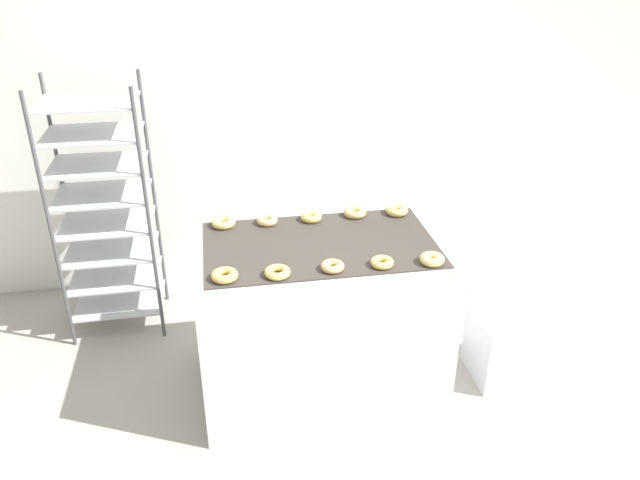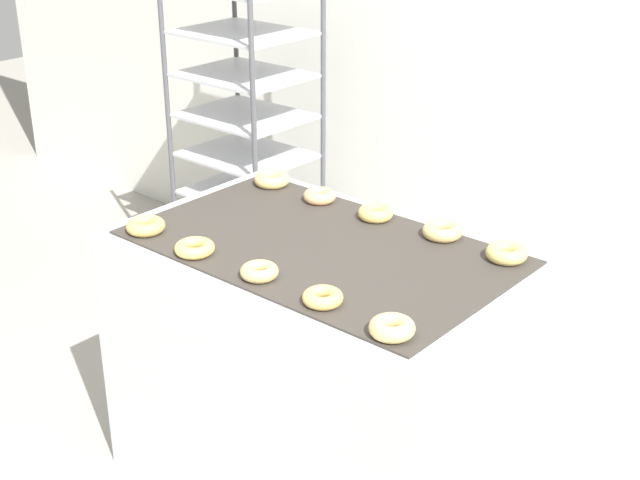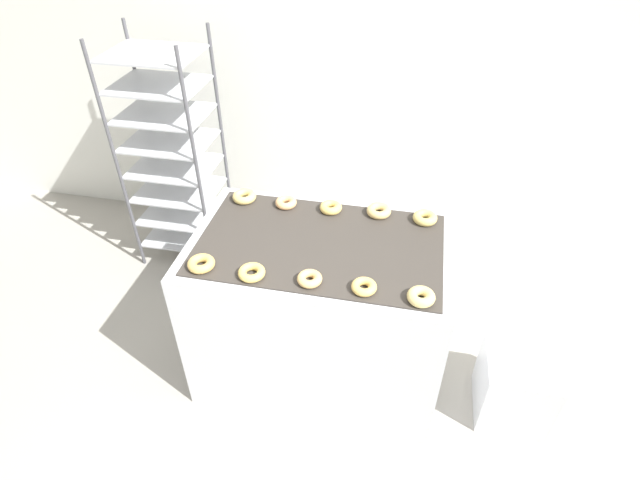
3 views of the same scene
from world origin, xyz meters
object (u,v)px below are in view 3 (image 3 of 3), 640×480
at_px(donut_near_left, 252,272).
at_px(donut_far_center, 331,207).
at_px(donut_far_left, 286,202).
at_px(baking_rack_cart, 172,154).
at_px(donut_near_center, 310,279).
at_px(donut_near_right, 364,287).
at_px(donut_far_leftmost, 244,197).
at_px(donut_far_rightmost, 425,218).
at_px(donut_near_rightmost, 421,297).
at_px(donut_near_leftmost, 201,264).
at_px(glaze_bin, 515,386).
at_px(fryer_machine, 320,309).
at_px(donut_far_right, 379,211).

bearing_deg(donut_near_left, donut_far_center, 66.10).
bearing_deg(donut_far_left, baking_rack_cart, 148.44).
distance_m(donut_near_left, donut_near_center, 0.27).
distance_m(baking_rack_cart, donut_near_left, 1.55).
xyz_separation_m(donut_near_right, donut_far_leftmost, (-0.76, 0.60, 0.00)).
bearing_deg(donut_near_right, donut_far_rightmost, 67.34).
distance_m(donut_near_left, donut_near_right, 0.52).
bearing_deg(baking_rack_cart, donut_near_rightmost, -34.62).
xyz_separation_m(donut_near_leftmost, donut_far_leftmost, (0.02, 0.60, 0.00)).
bearing_deg(glaze_bin, donut_far_center, 160.24).
bearing_deg(donut_near_center, donut_far_left, 114.30).
bearing_deg(glaze_bin, fryer_machine, 174.82).
bearing_deg(donut_far_right, donut_far_rightmost, -3.67).
bearing_deg(donut_far_leftmost, donut_near_leftmost, -91.48).
xyz_separation_m(donut_near_center, donut_far_center, (-0.01, 0.59, 0.00)).
distance_m(donut_far_right, donut_far_rightmost, 0.25).
bearing_deg(baking_rack_cart, donut_far_center, -25.92).
xyz_separation_m(baking_rack_cart, donut_near_leftmost, (0.72, -1.19, 0.12)).
distance_m(donut_near_leftmost, donut_near_rightmost, 1.03).
distance_m(fryer_machine, donut_near_right, 0.63).
distance_m(donut_near_leftmost, donut_far_leftmost, 0.60).
relative_size(fryer_machine, donut_near_left, 10.44).
relative_size(fryer_machine, donut_near_leftmost, 10.22).
relative_size(baking_rack_cart, donut_near_right, 14.31).
bearing_deg(donut_near_leftmost, donut_near_center, 0.16).
xyz_separation_m(fryer_machine, donut_far_rightmost, (0.51, 0.30, 0.50)).
bearing_deg(baking_rack_cart, donut_far_left, -31.56).
distance_m(glaze_bin, donut_near_leftmost, 1.80).
height_order(glaze_bin, donut_far_left, donut_far_left).
xyz_separation_m(donut_near_leftmost, donut_near_right, (0.78, -0.00, -0.00)).
bearing_deg(donut_near_left, glaze_bin, 8.46).
bearing_deg(donut_far_right, donut_far_leftmost, -179.17).
distance_m(baking_rack_cart, donut_near_center, 1.72).
height_order(fryer_machine, donut_near_leftmost, donut_near_leftmost).
relative_size(glaze_bin, donut_near_center, 3.60).
distance_m(fryer_machine, donut_far_rightmost, 0.77).
bearing_deg(donut_far_rightmost, baking_rack_cart, 161.05).
height_order(donut_near_left, donut_near_rightmost, donut_near_rightmost).
height_order(glaze_bin, donut_far_rightmost, donut_far_rightmost).
relative_size(donut_far_leftmost, donut_far_center, 1.10).
xyz_separation_m(donut_far_left, donut_far_center, (0.26, 0.00, 0.00)).
height_order(donut_near_right, donut_far_leftmost, donut_far_leftmost).
height_order(donut_near_left, donut_far_rightmost, donut_far_rightmost).
bearing_deg(fryer_machine, donut_near_leftmost, -150.31).
relative_size(donut_near_right, donut_far_center, 0.96).
distance_m(glaze_bin, donut_near_center, 1.34).
distance_m(donut_near_left, donut_far_left, 0.60).
relative_size(donut_near_right, donut_far_leftmost, 0.87).
bearing_deg(donut_far_rightmost, donut_near_center, -130.18).
bearing_deg(donut_far_rightmost, donut_near_leftmost, -149.98).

